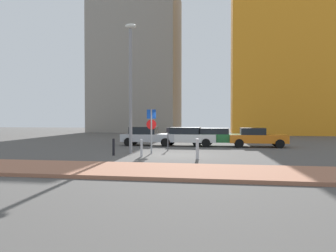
% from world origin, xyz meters
% --- Properties ---
extents(ground_plane, '(120.00, 120.00, 0.00)m').
position_xyz_m(ground_plane, '(0.00, 0.00, 0.00)').
color(ground_plane, '#4C4947').
extents(sidewalk_brick, '(40.00, 3.69, 0.14)m').
position_xyz_m(sidewalk_brick, '(0.00, -6.40, 0.07)').
color(sidewalk_brick, '#9E664C').
rests_on(sidewalk_brick, ground).
extents(parked_car_silver, '(4.27, 1.92, 1.47)m').
position_xyz_m(parked_car_silver, '(-3.10, 6.68, 0.76)').
color(parked_car_silver, '#B7BABF').
rests_on(parked_car_silver, ground).
extents(parked_car_white, '(4.59, 2.19, 1.45)m').
position_xyz_m(parked_car_white, '(0.05, 6.70, 0.76)').
color(parked_car_white, white).
rests_on(parked_car_white, ground).
extents(parked_car_green, '(4.56, 1.95, 1.39)m').
position_xyz_m(parked_car_green, '(2.35, 6.96, 0.74)').
color(parked_car_green, '#237238').
rests_on(parked_car_green, ground).
extents(parked_car_orange, '(4.24, 2.00, 1.43)m').
position_xyz_m(parked_car_orange, '(5.31, 6.59, 0.73)').
color(parked_car_orange, orange).
rests_on(parked_car_orange, ground).
extents(parking_sign_post, '(0.60, 0.10, 2.69)m').
position_xyz_m(parking_sign_post, '(-1.43, 0.60, 1.69)').
color(parking_sign_post, gray).
rests_on(parking_sign_post, ground).
extents(parking_meter, '(0.18, 0.14, 1.51)m').
position_xyz_m(parking_meter, '(-0.78, 2.69, 0.97)').
color(parking_meter, '#4C4C51').
rests_on(parking_meter, ground).
extents(street_lamp, '(0.70, 0.36, 7.89)m').
position_xyz_m(street_lamp, '(-2.74, 0.62, 4.58)').
color(street_lamp, gray).
rests_on(street_lamp, ground).
extents(traffic_bollard_near, '(0.16, 0.16, 1.06)m').
position_xyz_m(traffic_bollard_near, '(1.55, -1.82, 0.53)').
color(traffic_bollard_near, '#B7B7BC').
rests_on(traffic_bollard_near, ground).
extents(traffic_bollard_mid, '(0.14, 0.14, 0.97)m').
position_xyz_m(traffic_bollard_mid, '(-3.34, -0.81, 0.48)').
color(traffic_bollard_mid, black).
rests_on(traffic_bollard_mid, ground).
extents(traffic_bollard_far, '(0.13, 0.13, 0.96)m').
position_xyz_m(traffic_bollard_far, '(-1.59, -1.22, 0.48)').
color(traffic_bollard_far, '#B7B7BC').
rests_on(traffic_bollard_far, ground).
extents(building_colorful_midrise, '(18.56, 13.51, 29.18)m').
position_xyz_m(building_colorful_midrise, '(13.18, 31.32, 14.59)').
color(building_colorful_midrise, orange).
rests_on(building_colorful_midrise, ground).
extents(building_under_construction, '(14.09, 10.02, 23.09)m').
position_xyz_m(building_under_construction, '(-11.82, 35.65, 11.55)').
color(building_under_construction, gray).
rests_on(building_under_construction, ground).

